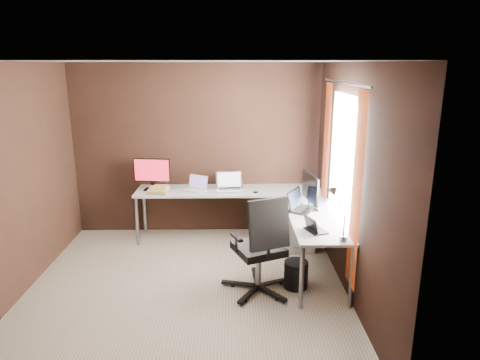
# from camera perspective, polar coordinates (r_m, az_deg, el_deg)

# --- Properties ---
(room) EXTENTS (3.60, 3.60, 2.50)m
(room) POSITION_cam_1_polar(r_m,az_deg,el_deg) (4.61, -3.34, 0.11)
(room) COLOR beige
(room) RESTS_ON ground
(desk) EXTENTS (2.65, 2.25, 0.73)m
(desk) POSITION_cam_1_polar(r_m,az_deg,el_deg) (5.72, 2.18, -3.10)
(desk) COLOR white
(desk) RESTS_ON ground
(drawer_pedestal) EXTENTS (0.42, 0.50, 0.60)m
(drawer_pedestal) POSITION_cam_1_polar(r_m,az_deg,el_deg) (6.01, 7.71, -6.14)
(drawer_pedestal) COLOR white
(drawer_pedestal) RESTS_ON ground
(monitor_left) EXTENTS (0.52, 0.17, 0.46)m
(monitor_left) POSITION_cam_1_polar(r_m,az_deg,el_deg) (6.20, -11.65, 1.02)
(monitor_left) COLOR black
(monitor_left) RESTS_ON desk
(monitor_right) EXTENTS (0.17, 0.55, 0.45)m
(monitor_right) POSITION_cam_1_polar(r_m,az_deg,el_deg) (5.31, 9.37, -1.24)
(monitor_right) COLOR black
(monitor_right) RESTS_ON desk
(laptop_white) EXTENTS (0.37, 0.34, 0.21)m
(laptop_white) POSITION_cam_1_polar(r_m,az_deg,el_deg) (6.13, -5.84, -0.94)
(laptop_white) COLOR white
(laptop_white) RESTS_ON desk
(laptop_silver) EXTENTS (0.40, 0.31, 0.25)m
(laptop_silver) POSITION_cam_1_polar(r_m,az_deg,el_deg) (6.13, -1.41, -0.79)
(laptop_silver) COLOR silver
(laptop_silver) RESTS_ON desk
(laptop_black_big) EXTENTS (0.42, 0.45, 0.25)m
(laptop_black_big) POSITION_cam_1_polar(r_m,az_deg,el_deg) (5.35, 7.92, -3.38)
(laptop_black_big) COLOR black
(laptop_black_big) RESTS_ON desk
(laptop_black_small) EXTENTS (0.25, 0.30, 0.17)m
(laptop_black_small) POSITION_cam_1_polar(r_m,az_deg,el_deg) (4.70, 9.87, -6.33)
(laptop_black_small) COLOR black
(laptop_black_small) RESTS_ON desk
(book_stack) EXTENTS (0.32, 0.28, 0.09)m
(book_stack) POSITION_cam_1_polar(r_m,az_deg,el_deg) (6.07, -10.81, -1.34)
(book_stack) COLOR #957F50
(book_stack) RESTS_ON desk
(mouse_left) EXTENTS (0.09, 0.07, 0.03)m
(mouse_left) POSITION_cam_1_polar(r_m,az_deg,el_deg) (6.03, -11.12, -1.73)
(mouse_left) COLOR black
(mouse_left) RESTS_ON desk
(mouse_corner) EXTENTS (0.08, 0.06, 0.03)m
(mouse_corner) POSITION_cam_1_polar(r_m,az_deg,el_deg) (5.96, 2.12, -1.65)
(mouse_corner) COLOR black
(mouse_corner) RESTS_ON desk
(desk_lamp) EXTENTS (0.18, 0.21, 0.54)m
(desk_lamp) POSITION_cam_1_polar(r_m,az_deg,el_deg) (4.45, 12.84, -3.58)
(desk_lamp) COLOR slate
(desk_lamp) RESTS_ON desk
(office_chair) EXTENTS (0.64, 0.68, 1.14)m
(office_chair) POSITION_cam_1_polar(r_m,az_deg,el_deg) (4.83, 2.70, -11.11)
(office_chair) COLOR black
(office_chair) RESTS_ON ground
(wastebasket) EXTENTS (0.32, 0.32, 0.32)m
(wastebasket) POSITION_cam_1_polar(r_m,az_deg,el_deg) (5.03, 7.46, -12.37)
(wastebasket) COLOR black
(wastebasket) RESTS_ON ground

